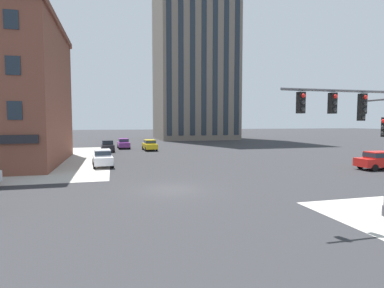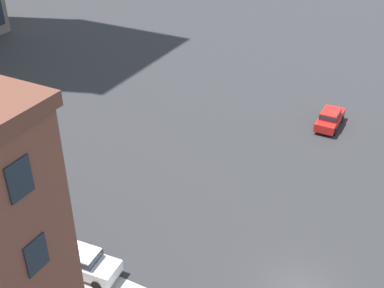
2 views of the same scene
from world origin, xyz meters
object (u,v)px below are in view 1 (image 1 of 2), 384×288
Objects in this scene: car_main_northbound_near at (124,143)px; car_main_southbound_far at (108,145)px; car_main_northbound_far at (150,145)px; car_cross_westbound at (103,157)px; car_parked_curb at (379,160)px; traffic_signal_main at (364,126)px.

car_main_northbound_near is 5.40m from car_main_southbound_far.
car_main_northbound_near and car_main_southbound_far have the same top height.
car_main_northbound_far is at bearing 1.59° from car_main_southbound_far.
car_main_northbound_far is at bearing -50.59° from car_main_northbound_near.
car_main_southbound_far is (-2.50, -4.78, 0.00)m from car_main_northbound_near.
car_main_northbound_far is (3.79, -4.61, 0.00)m from car_main_northbound_near.
car_cross_westbound is at bearing -112.38° from car_main_northbound_far.
car_parked_curb is (18.44, -24.50, 0.00)m from car_main_northbound_far.
car_main_northbound_far and car_cross_westbound have the same top height.
traffic_signal_main is 41.83m from car_main_northbound_near.
car_cross_westbound is at bearing -97.69° from car_main_northbound_near.
car_main_northbound_far is 0.99× the size of car_cross_westbound.
car_main_southbound_far is 15.77m from car_cross_westbound.
car_main_northbound_far is at bearing 67.62° from car_cross_westbound.
car_cross_westbound is at bearing 121.03° from traffic_signal_main.
car_cross_westbound is 26.43m from car_parked_curb.
traffic_signal_main is at bearing -81.29° from car_main_northbound_far.
car_main_northbound_near is at bearing 62.45° from car_main_southbound_far.
car_main_southbound_far and car_parked_curb have the same top height.
traffic_signal_main is 1.43× the size of car_parked_curb.
car_main_southbound_far is at bearing -117.55° from car_main_northbound_near.
traffic_signal_main reaches higher than car_cross_westbound.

